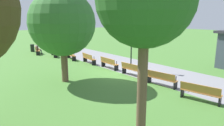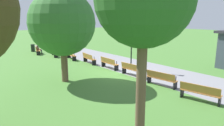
{
  "view_description": "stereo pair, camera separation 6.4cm",
  "coord_description": "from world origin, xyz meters",
  "px_view_note": "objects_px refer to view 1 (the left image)",
  "views": [
    {
      "loc": [
        11.18,
        -9.92,
        4.0
      ],
      "look_at": [
        0.0,
        -0.85,
        0.8
      ],
      "focal_mm": 32.79,
      "sensor_mm": 36.0,
      "label": 1
    },
    {
      "loc": [
        11.22,
        -9.87,
        4.0
      ],
      "look_at": [
        0.0,
        -0.85,
        0.8
      ],
      "focal_mm": 32.79,
      "sensor_mm": 36.0,
      "label": 2
    }
  ],
  "objects_px": {
    "bench_7": "(200,92)",
    "bench_2": "(70,55)",
    "bench_4": "(109,63)",
    "bench_1": "(53,52)",
    "bench_3": "(89,58)",
    "person_seated": "(38,48)",
    "lamp_post": "(132,30)",
    "bench_5": "(132,69)",
    "tree_1": "(62,23)",
    "trash_bin": "(32,48)",
    "bench_0": "(37,50)",
    "bench_6": "(161,78)"
  },
  "relations": [
    {
      "from": "bench_7",
      "to": "bench_2",
      "type": "bearing_deg",
      "value": 168.76
    },
    {
      "from": "bench_4",
      "to": "bench_1",
      "type": "bearing_deg",
      "value": -168.8
    },
    {
      "from": "bench_3",
      "to": "person_seated",
      "type": "distance_m",
      "value": 7.93
    },
    {
      "from": "bench_7",
      "to": "person_seated",
      "type": "distance_m",
      "value": 18.38
    },
    {
      "from": "lamp_post",
      "to": "bench_5",
      "type": "bearing_deg",
      "value": -40.91
    },
    {
      "from": "bench_2",
      "to": "bench_7",
      "type": "distance_m",
      "value": 13.22
    },
    {
      "from": "bench_4",
      "to": "tree_1",
      "type": "xyz_separation_m",
      "value": [
        0.81,
        -4.21,
        3.2
      ]
    },
    {
      "from": "bench_2",
      "to": "tree_1",
      "type": "bearing_deg",
      "value": -19.28
    },
    {
      "from": "trash_bin",
      "to": "bench_0",
      "type": "bearing_deg",
      "value": -3.74
    },
    {
      "from": "bench_5",
      "to": "trash_bin",
      "type": "bearing_deg",
      "value": -174.98
    },
    {
      "from": "bench_5",
      "to": "lamp_post",
      "type": "height_order",
      "value": "lamp_post"
    },
    {
      "from": "bench_1",
      "to": "bench_4",
      "type": "height_order",
      "value": "same"
    },
    {
      "from": "bench_3",
      "to": "person_seated",
      "type": "xyz_separation_m",
      "value": [
        -7.74,
        -1.7,
        0.16
      ]
    },
    {
      "from": "person_seated",
      "to": "trash_bin",
      "type": "distance_m",
      "value": 2.04
    },
    {
      "from": "bench_5",
      "to": "tree_1",
      "type": "distance_m",
      "value": 5.6
    },
    {
      "from": "bench_1",
      "to": "trash_bin",
      "type": "bearing_deg",
      "value": -155.72
    },
    {
      "from": "bench_0",
      "to": "bench_7",
      "type": "xyz_separation_m",
      "value": [
        18.34,
        1.44,
        0.0
      ]
    },
    {
      "from": "bench_4",
      "to": "person_seated",
      "type": "height_order",
      "value": "person_seated"
    },
    {
      "from": "bench_6",
      "to": "bench_7",
      "type": "height_order",
      "value": "same"
    },
    {
      "from": "bench_2",
      "to": "bench_5",
      "type": "relative_size",
      "value": 1.02
    },
    {
      "from": "tree_1",
      "to": "lamp_post",
      "type": "distance_m",
      "value": 5.42
    },
    {
      "from": "lamp_post",
      "to": "person_seated",
      "type": "bearing_deg",
      "value": -165.39
    },
    {
      "from": "bench_1",
      "to": "bench_2",
      "type": "bearing_deg",
      "value": 29.17
    },
    {
      "from": "bench_0",
      "to": "person_seated",
      "type": "bearing_deg",
      "value": 109.46
    },
    {
      "from": "bench_4",
      "to": "person_seated",
      "type": "xyz_separation_m",
      "value": [
        -10.4,
        -1.91,
        0.16
      ]
    },
    {
      "from": "bench_0",
      "to": "person_seated",
      "type": "height_order",
      "value": "person_seated"
    },
    {
      "from": "lamp_post",
      "to": "trash_bin",
      "type": "height_order",
      "value": "lamp_post"
    },
    {
      "from": "bench_2",
      "to": "bench_3",
      "type": "relative_size",
      "value": 1.01
    },
    {
      "from": "bench_6",
      "to": "bench_7",
      "type": "distance_m",
      "value": 2.66
    },
    {
      "from": "bench_4",
      "to": "bench_0",
      "type": "bearing_deg",
      "value": -166.56
    },
    {
      "from": "bench_0",
      "to": "lamp_post",
      "type": "bearing_deg",
      "value": 35.54
    },
    {
      "from": "lamp_post",
      "to": "trash_bin",
      "type": "xyz_separation_m",
      "value": [
        -13.76,
        -3.08,
        -2.62
      ]
    },
    {
      "from": "bench_0",
      "to": "bench_2",
      "type": "relative_size",
      "value": 1.0
    },
    {
      "from": "bench_3",
      "to": "bench_4",
      "type": "bearing_deg",
      "value": 11.22
    },
    {
      "from": "bench_1",
      "to": "trash_bin",
      "type": "xyz_separation_m",
      "value": [
        -4.56,
        -0.69,
        -0.04
      ]
    },
    {
      "from": "bench_6",
      "to": "bench_7",
      "type": "xyz_separation_m",
      "value": [
        2.63,
        -0.41,
        0.0
      ]
    },
    {
      "from": "person_seated",
      "to": "trash_bin",
      "type": "bearing_deg",
      "value": -159.2
    },
    {
      "from": "bench_1",
      "to": "bench_4",
      "type": "xyz_separation_m",
      "value": [
        7.87,
        1.24,
        0.0
      ]
    },
    {
      "from": "bench_7",
      "to": "trash_bin",
      "type": "relative_size",
      "value": 2.2
    },
    {
      "from": "bench_4",
      "to": "tree_1",
      "type": "height_order",
      "value": "tree_1"
    },
    {
      "from": "bench_4",
      "to": "bench_6",
      "type": "bearing_deg",
      "value": 0.01
    },
    {
      "from": "bench_4",
      "to": "person_seated",
      "type": "relative_size",
      "value": 1.58
    },
    {
      "from": "bench_0",
      "to": "tree_1",
      "type": "distance_m",
      "value": 11.85
    },
    {
      "from": "bench_4",
      "to": "bench_7",
      "type": "relative_size",
      "value": 0.98
    },
    {
      "from": "person_seated",
      "to": "bench_1",
      "type": "bearing_deg",
      "value": 34.97
    },
    {
      "from": "person_seated",
      "to": "bench_4",
      "type": "bearing_deg",
      "value": 30.61
    },
    {
      "from": "bench_3",
      "to": "bench_0",
      "type": "bearing_deg",
      "value": -159.82
    },
    {
      "from": "bench_2",
      "to": "bench_4",
      "type": "height_order",
      "value": "same"
    },
    {
      "from": "bench_0",
      "to": "bench_6",
      "type": "height_order",
      "value": "same"
    },
    {
      "from": "lamp_post",
      "to": "trash_bin",
      "type": "relative_size",
      "value": 5.06
    }
  ]
}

